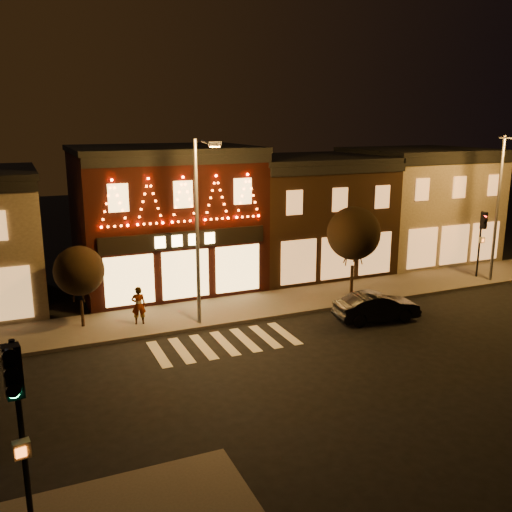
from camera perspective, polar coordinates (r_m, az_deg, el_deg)
ground at (r=22.17m, az=0.47°, el=-12.49°), size 120.00×120.00×0.00m
sidewalk_far at (r=29.68m, az=-2.27°, el=-5.40°), size 44.00×4.00×0.15m
building_pulp at (r=33.63m, az=-9.23°, el=3.90°), size 10.20×8.34×8.30m
building_right_a at (r=37.15m, az=5.15°, el=4.32°), size 9.20×8.28×7.50m
building_right_b at (r=42.14m, az=16.02°, el=5.16°), size 9.20×8.28×7.80m
traffic_signal_near at (r=13.46m, az=-23.03°, el=-14.06°), size 0.40×0.54×5.12m
traffic_signal_far at (r=37.31m, az=21.97°, el=2.42°), size 0.37×0.48×4.17m
streetlamp_mid at (r=26.12m, az=-5.75°, el=3.76°), size 0.73×2.02×8.79m
streetlamp_right at (r=36.34m, az=23.62°, el=5.42°), size 0.78×2.00×8.72m
tree_left at (r=27.55m, az=-17.52°, el=-1.45°), size 2.34×2.34×3.91m
tree_right at (r=31.63m, az=9.88°, el=2.28°), size 2.97×2.97×4.97m
dark_sedan at (r=28.70m, az=12.15°, el=-5.07°), size 4.40×1.93×1.40m
pedestrian at (r=27.68m, az=-11.82°, el=-4.92°), size 0.77×0.60×1.87m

